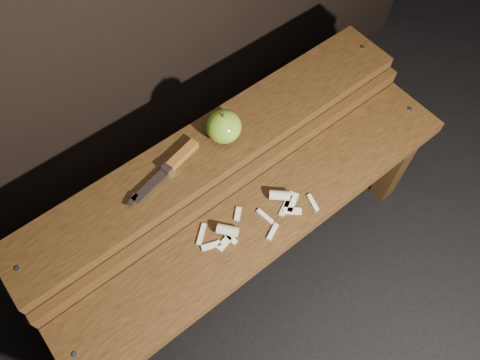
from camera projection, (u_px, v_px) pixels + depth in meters
ground at (251, 257)px, 1.60m from camera, size 60.00×60.00×0.00m
bench_front_tier at (268, 228)px, 1.27m from camera, size 1.20×0.20×0.42m
bench_rear_tier at (217, 161)px, 1.31m from camera, size 1.20×0.21×0.50m
apple at (224, 127)px, 1.21m from camera, size 0.09×0.09×0.10m
knife at (174, 163)px, 1.20m from camera, size 0.24×0.07×0.02m
apple_scraps at (256, 216)px, 1.21m from camera, size 0.32×0.16×0.03m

